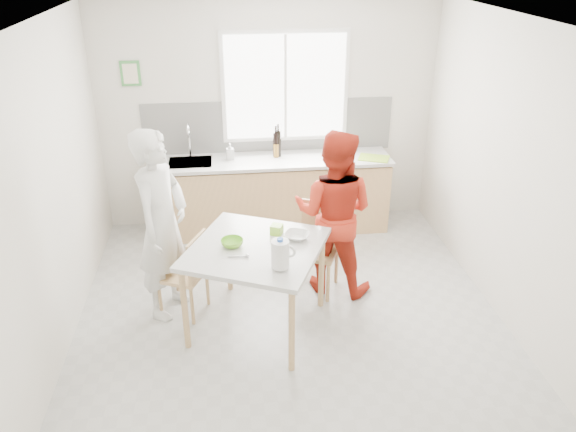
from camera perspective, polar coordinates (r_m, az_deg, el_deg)
The scene contains 21 objects.
ground at distance 5.41m, azimuth 0.29°, elevation -10.73°, with size 4.50×4.50×0.00m, color #B7B7B2.
room_shell at distance 4.60m, azimuth 0.33°, elevation 5.82°, with size 4.50×4.50×4.50m.
window at distance 6.73m, azimuth -0.28°, elevation 12.96°, with size 1.50×0.06×1.30m.
backsplash at distance 6.85m, azimuth -1.97°, elevation 9.07°, with size 3.00×0.02×0.65m, color white.
picture_frame at distance 6.73m, azimuth -15.72°, elevation 13.76°, with size 0.22×0.03×0.28m.
kitchen_counter at distance 6.87m, azimuth -1.69°, elevation 1.91°, with size 2.84×0.64×1.37m.
dining_table at distance 4.96m, azimuth -3.28°, elevation -4.00°, with size 1.45×1.45×0.84m.
chair_left at distance 5.37m, azimuth -10.11°, elevation -5.53°, with size 0.51×0.51×0.84m.
chair_far at distance 5.67m, azimuth 3.01°, elevation -2.75°, with size 0.56×0.56×0.92m.
person_white at distance 5.25m, azimuth -12.68°, elevation -0.91°, with size 0.67×0.44×1.83m, color silver.
person_red at distance 5.51m, azimuth 4.67°, elevation 0.30°, with size 0.82×0.64×1.69m, color red.
bowl_green at distance 4.93m, azimuth -5.70°, elevation -2.73°, with size 0.20×0.20×0.06m, color #73C52D.
bowl_white at distance 5.03m, azimuth 0.89°, elevation -2.04°, with size 0.22×0.22×0.05m, color silver.
milk_jug at distance 4.53m, azimuth -0.75°, elevation -3.84°, with size 0.20×0.15×0.26m.
green_box at distance 5.10m, azimuth -1.16°, elevation -1.38°, with size 0.10×0.10×0.09m, color #90D731.
spoon at distance 4.76m, azimuth -5.15°, elevation -4.11°, with size 0.01×0.01×0.16m, color #A5A5AA.
cutting_board at distance 6.76m, azimuth 8.72°, elevation 5.85°, with size 0.35×0.25×0.01m, color #99CB2F.
wine_bottle_a at distance 6.71m, azimuth -1.00°, elevation 7.40°, with size 0.07×0.07×0.32m, color black.
wine_bottle_b at distance 6.70m, azimuth -1.24°, elevation 7.29°, with size 0.07×0.07×0.30m, color black.
jar_amber at distance 6.70m, azimuth -1.22°, elevation 6.65°, with size 0.06×0.06×0.16m, color olive.
soap_bottle at distance 6.67m, azimuth -5.91°, elevation 6.57°, with size 0.09×0.09×0.19m, color #999999.
Camera 1 is at (-0.52, -4.28, 3.26)m, focal length 35.00 mm.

